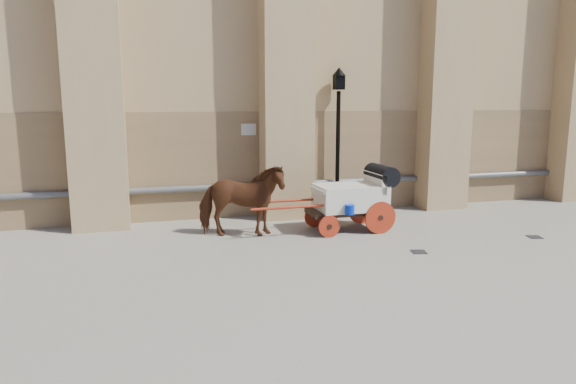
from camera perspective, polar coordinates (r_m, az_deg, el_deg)
name	(u,v)px	position (r m, az deg, el deg)	size (l,w,h in m)	color
ground	(371,248)	(11.86, 9.24, -6.14)	(90.00, 90.00, 0.00)	slate
horse	(241,201)	(12.54, -5.21, -0.96)	(0.97, 2.12, 1.79)	brown
carriage	(355,196)	(13.27, 7.43, -0.39)	(3.79, 1.34, 1.66)	black
street_lamp	(338,137)	(15.05, 5.57, 6.13)	(0.40, 0.40, 4.23)	black
drain_grate_near	(419,252)	(11.74, 14.33, -6.46)	(0.32, 0.32, 0.01)	black
drain_grate_far	(535,237)	(13.97, 25.72, -4.52)	(0.32, 0.32, 0.01)	black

